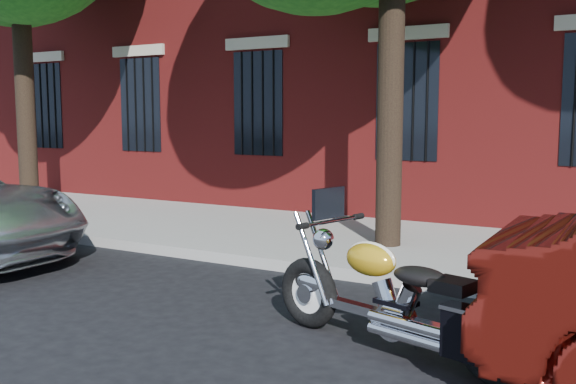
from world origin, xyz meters
The scene contains 4 objects.
ground centered at (0.00, 0.00, 0.00)m, with size 120.00×120.00×0.00m, color black.
curb centered at (0.00, 1.38, 0.07)m, with size 40.00×0.16×0.15m, color gray.
sidewalk centered at (0.00, 3.26, 0.07)m, with size 40.00×3.60×0.15m, color gray.
motorcycle centered at (2.00, -0.73, 0.45)m, with size 2.48×1.21×1.33m.
Camera 1 is at (3.64, -5.57, 1.96)m, focal length 40.00 mm.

